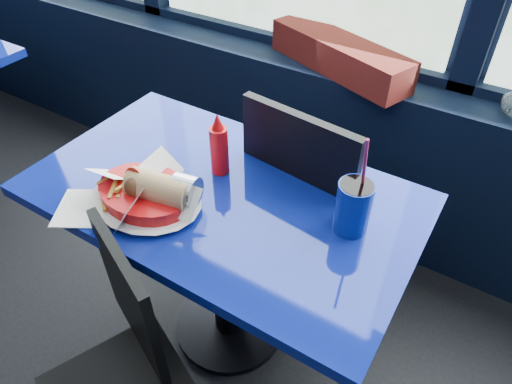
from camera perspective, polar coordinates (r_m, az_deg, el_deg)
name	(u,v)px	position (r m, az deg, el deg)	size (l,w,h in m)	color
window_sill	(276,126)	(2.34, 2.48, 8.22)	(5.00, 0.26, 0.80)	black
near_table	(224,231)	(1.53, -4.00, -4.91)	(1.20, 0.70, 0.75)	black
chair_near_front	(126,361)	(1.41, -15.91, -19.63)	(0.49, 0.49, 0.83)	black
chair_near_back	(306,196)	(1.69, 6.24, -0.45)	(0.49, 0.49, 0.97)	black
planter_box	(339,55)	(1.97, 10.33, 16.51)	(0.66, 0.16, 0.13)	maroon
food_basket	(147,193)	(1.37, -13.46, -0.07)	(0.36, 0.36, 0.12)	red
ketchup_bottle	(219,147)	(1.43, -4.64, 5.63)	(0.06, 0.06, 0.21)	red
soda_cup	(353,206)	(1.26, 12.06, -1.72)	(0.10, 0.10, 0.33)	navy
napkin	(86,208)	(1.43, -20.52, -1.91)	(0.16, 0.16, 0.00)	white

